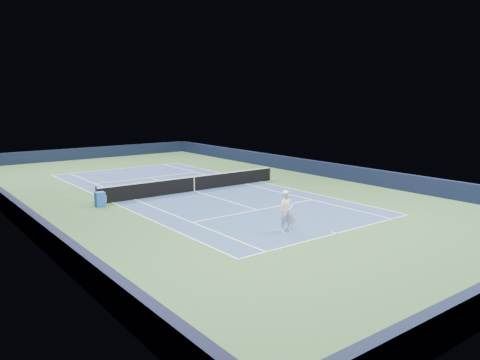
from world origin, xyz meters
TOP-DOWN VIEW (x-y plane):
  - ground at (0.00, 0.00)m, footprint 40.00×40.00m
  - wall_far at (0.00, 19.82)m, footprint 22.00×0.35m
  - wall_right at (10.82, 0.00)m, footprint 0.35×40.00m
  - wall_left at (-10.82, 0.00)m, footprint 0.35×40.00m
  - court_surface at (0.00, 0.00)m, footprint 10.97×23.77m
  - baseline_far at (0.00, 11.88)m, footprint 10.97×0.08m
  - baseline_near at (0.00, -11.88)m, footprint 10.97×0.08m
  - sideline_doubles_right at (5.49, 0.00)m, footprint 0.08×23.77m
  - sideline_doubles_left at (-5.49, 0.00)m, footprint 0.08×23.77m
  - sideline_singles_right at (4.12, 0.00)m, footprint 0.08×23.77m
  - sideline_singles_left at (-4.12, 0.00)m, footprint 0.08×23.77m
  - service_line_far at (0.00, 6.40)m, footprint 8.23×0.08m
  - service_line_near at (0.00, -6.40)m, footprint 8.23×0.08m
  - center_service_line at (0.00, 0.00)m, footprint 0.08×12.80m
  - center_mark_far at (0.00, 11.73)m, footprint 0.08×0.30m
  - center_mark_near at (0.00, -11.73)m, footprint 0.08×0.30m
  - tennis_net at (0.00, 0.00)m, footprint 12.90×0.10m
  - sponsor_cube at (-6.40, -0.53)m, footprint 0.57×0.48m
  - tennis_player at (-1.62, -10.35)m, footprint 0.85×1.28m

SIDE VIEW (x-z plane):
  - ground at x=0.00m, z-range 0.00..0.00m
  - court_surface at x=0.00m, z-range 0.00..0.01m
  - baseline_far at x=0.00m, z-range 0.01..0.01m
  - baseline_near at x=0.00m, z-range 0.01..0.01m
  - sideline_doubles_right at x=5.49m, z-range 0.01..0.01m
  - sideline_doubles_left at x=-5.49m, z-range 0.01..0.01m
  - sideline_singles_right at x=4.12m, z-range 0.01..0.01m
  - sideline_singles_left at x=-4.12m, z-range 0.01..0.01m
  - service_line_far at x=0.00m, z-range 0.01..0.01m
  - service_line_near at x=0.00m, z-range 0.01..0.01m
  - center_service_line at x=0.00m, z-range 0.01..0.01m
  - center_mark_far at x=0.00m, z-range 0.01..0.01m
  - center_mark_near at x=0.00m, z-range 0.01..0.01m
  - sponsor_cube at x=-6.40m, z-range 0.00..0.82m
  - tennis_net at x=0.00m, z-range -0.03..1.04m
  - wall_far at x=0.00m, z-range 0.00..1.10m
  - wall_right at x=10.82m, z-range 0.00..1.10m
  - wall_left at x=-10.82m, z-range 0.00..1.10m
  - tennis_player at x=-1.62m, z-range -0.20..2.10m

